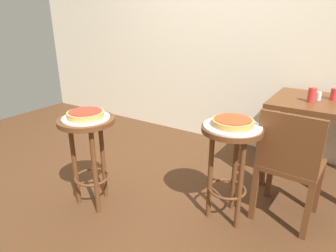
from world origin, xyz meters
name	(u,v)px	position (x,y,z in m)	size (l,w,h in m)	color
ground_plane	(138,202)	(0.00, 0.00, 0.00)	(6.00, 6.00, 0.00)	#4C2D19
back_wall	(228,9)	(0.00, 1.65, 1.50)	(6.00, 0.10, 3.00)	beige
stool_foreground	(89,142)	(-0.29, -0.20, 0.54)	(0.41, 0.41, 0.72)	#5B3319
serving_plate_foreground	(86,118)	(-0.29, -0.20, 0.73)	(0.34, 0.34, 0.01)	white
pizza_foreground	(86,114)	(-0.29, -0.20, 0.76)	(0.27, 0.27, 0.05)	tan
stool_middle	(230,152)	(0.67, 0.22, 0.54)	(0.41, 0.41, 0.72)	#5B3319
serving_plate_middle	(232,126)	(0.67, 0.22, 0.73)	(0.39, 0.39, 0.01)	silver
pizza_middle	(233,122)	(0.67, 0.22, 0.76)	(0.28, 0.28, 0.05)	tan
dining_table	(321,116)	(1.11, 1.14, 0.62)	(0.81, 0.73, 0.76)	#5B3319
cup_near_edge	(312,95)	(1.02, 1.05, 0.82)	(0.06, 0.06, 0.12)	red
cup_far_edge	(335,94)	(1.18, 1.23, 0.81)	(0.07, 0.07, 0.10)	red
condiment_shaker	(319,96)	(1.07, 1.14, 0.79)	(0.04, 0.04, 0.07)	white
wooden_chair	(289,163)	(1.03, 0.41, 0.47)	(0.42, 0.42, 0.85)	#5B3319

